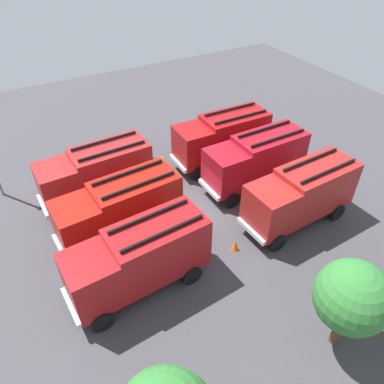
{
  "coord_description": "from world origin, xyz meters",
  "views": [
    {
      "loc": [
        8.76,
        15.73,
        15.76
      ],
      "look_at": [
        0.0,
        0.0,
        1.4
      ],
      "focal_mm": 34.34,
      "sensor_mm": 36.0,
      "label": 1
    }
  ],
  "objects_px": {
    "fire_truck_2": "(256,159)",
    "firefighter_0": "(146,148)",
    "traffic_cone_0": "(191,152)",
    "fire_truck_1": "(96,173)",
    "fire_truck_5": "(139,257)",
    "fire_truck_4": "(301,194)",
    "fire_truck_0": "(222,137)",
    "fire_truck_3": "(120,208)",
    "traffic_cone_1": "(235,246)",
    "firefighter_1": "(161,167)",
    "tree_2": "(352,297)"
  },
  "relations": [
    {
      "from": "fire_truck_1",
      "to": "firefighter_0",
      "type": "relative_size",
      "value": 4.52
    },
    {
      "from": "fire_truck_4",
      "to": "traffic_cone_0",
      "type": "height_order",
      "value": "fire_truck_4"
    },
    {
      "from": "fire_truck_4",
      "to": "fire_truck_3",
      "type": "bearing_deg",
      "value": -24.55
    },
    {
      "from": "firefighter_0",
      "to": "fire_truck_5",
      "type": "bearing_deg",
      "value": -68.14
    },
    {
      "from": "fire_truck_3",
      "to": "fire_truck_5",
      "type": "relative_size",
      "value": 1.0
    },
    {
      "from": "fire_truck_5",
      "to": "traffic_cone_0",
      "type": "bearing_deg",
      "value": -134.37
    },
    {
      "from": "fire_truck_5",
      "to": "traffic_cone_1",
      "type": "xyz_separation_m",
      "value": [
        -5.63,
        0.26,
        -1.85
      ]
    },
    {
      "from": "fire_truck_0",
      "to": "fire_truck_4",
      "type": "bearing_deg",
      "value": 94.42
    },
    {
      "from": "fire_truck_4",
      "to": "traffic_cone_0",
      "type": "xyz_separation_m",
      "value": [
        2.1,
        -9.73,
        -1.83
      ]
    },
    {
      "from": "traffic_cone_1",
      "to": "fire_truck_2",
      "type": "bearing_deg",
      "value": -135.49
    },
    {
      "from": "fire_truck_1",
      "to": "traffic_cone_1",
      "type": "distance_m",
      "value": 9.89
    },
    {
      "from": "firefighter_1",
      "to": "fire_truck_0",
      "type": "bearing_deg",
      "value": 41.72
    },
    {
      "from": "fire_truck_0",
      "to": "fire_truck_2",
      "type": "height_order",
      "value": "same"
    },
    {
      "from": "fire_truck_0",
      "to": "traffic_cone_1",
      "type": "relative_size",
      "value": 11.97
    },
    {
      "from": "traffic_cone_0",
      "to": "tree_2",
      "type": "bearing_deg",
      "value": 83.76
    },
    {
      "from": "fire_truck_2",
      "to": "traffic_cone_0",
      "type": "relative_size",
      "value": 11.04
    },
    {
      "from": "fire_truck_2",
      "to": "fire_truck_4",
      "type": "height_order",
      "value": "same"
    },
    {
      "from": "fire_truck_3",
      "to": "traffic_cone_0",
      "type": "relative_size",
      "value": 11.24
    },
    {
      "from": "fire_truck_4",
      "to": "fire_truck_5",
      "type": "bearing_deg",
      "value": -3.01
    },
    {
      "from": "fire_truck_1",
      "to": "firefighter_0",
      "type": "height_order",
      "value": "fire_truck_1"
    },
    {
      "from": "traffic_cone_0",
      "to": "traffic_cone_1",
      "type": "distance_m",
      "value": 10.25
    },
    {
      "from": "traffic_cone_1",
      "to": "fire_truck_0",
      "type": "bearing_deg",
      "value": -117.42
    },
    {
      "from": "fire_truck_1",
      "to": "traffic_cone_0",
      "type": "distance_m",
      "value": 8.25
    },
    {
      "from": "traffic_cone_0",
      "to": "traffic_cone_1",
      "type": "bearing_deg",
      "value": 75.43
    },
    {
      "from": "fire_truck_5",
      "to": "traffic_cone_1",
      "type": "relative_size",
      "value": 12.16
    },
    {
      "from": "fire_truck_4",
      "to": "fire_truck_5",
      "type": "xyz_separation_m",
      "value": [
        10.31,
        -0.07,
        0.0
      ]
    },
    {
      "from": "fire_truck_0",
      "to": "traffic_cone_1",
      "type": "xyz_separation_m",
      "value": [
        4.19,
        8.08,
        -1.85
      ]
    },
    {
      "from": "fire_truck_3",
      "to": "traffic_cone_0",
      "type": "height_order",
      "value": "fire_truck_3"
    },
    {
      "from": "fire_truck_1",
      "to": "fire_truck_5",
      "type": "xyz_separation_m",
      "value": [
        0.36,
        7.9,
        0.0
      ]
    },
    {
      "from": "tree_2",
      "to": "fire_truck_2",
      "type": "bearing_deg",
      "value": -108.68
    },
    {
      "from": "fire_truck_2",
      "to": "firefighter_1",
      "type": "height_order",
      "value": "fire_truck_2"
    },
    {
      "from": "firefighter_0",
      "to": "traffic_cone_0",
      "type": "xyz_separation_m",
      "value": [
        -3.16,
        1.34,
        -0.57
      ]
    },
    {
      "from": "firefighter_1",
      "to": "tree_2",
      "type": "relative_size",
      "value": 0.35
    },
    {
      "from": "tree_2",
      "to": "traffic_cone_1",
      "type": "xyz_separation_m",
      "value": [
        0.75,
        -6.81,
        -2.95
      ]
    },
    {
      "from": "fire_truck_3",
      "to": "firefighter_0",
      "type": "bearing_deg",
      "value": -127.17
    },
    {
      "from": "fire_truck_1",
      "to": "traffic_cone_0",
      "type": "relative_size",
      "value": 11.15
    },
    {
      "from": "fire_truck_1",
      "to": "traffic_cone_1",
      "type": "height_order",
      "value": "fire_truck_1"
    },
    {
      "from": "firefighter_0",
      "to": "fire_truck_1",
      "type": "bearing_deg",
      "value": -100.05
    },
    {
      "from": "fire_truck_1",
      "to": "traffic_cone_0",
      "type": "height_order",
      "value": "fire_truck_1"
    },
    {
      "from": "fire_truck_1",
      "to": "fire_truck_4",
      "type": "bearing_deg",
      "value": 138.75
    },
    {
      "from": "fire_truck_3",
      "to": "firefighter_0",
      "type": "xyz_separation_m",
      "value": [
        -4.6,
        -7.1,
        -1.26
      ]
    },
    {
      "from": "fire_truck_0",
      "to": "fire_truck_4",
      "type": "relative_size",
      "value": 0.99
    },
    {
      "from": "firefighter_1",
      "to": "traffic_cone_1",
      "type": "bearing_deg",
      "value": -40.38
    },
    {
      "from": "fire_truck_3",
      "to": "firefighter_0",
      "type": "distance_m",
      "value": 8.55
    },
    {
      "from": "fire_truck_1",
      "to": "fire_truck_0",
      "type": "bearing_deg",
      "value": 176.95
    },
    {
      "from": "fire_truck_0",
      "to": "fire_truck_5",
      "type": "distance_m",
      "value": 12.55
    },
    {
      "from": "fire_truck_2",
      "to": "firefighter_0",
      "type": "distance_m",
      "value": 8.6
    },
    {
      "from": "fire_truck_0",
      "to": "firefighter_0",
      "type": "distance_m",
      "value": 5.87
    },
    {
      "from": "fire_truck_3",
      "to": "tree_2",
      "type": "distance_m",
      "value": 12.53
    },
    {
      "from": "fire_truck_5",
      "to": "fire_truck_0",
      "type": "bearing_deg",
      "value": -145.5
    }
  ]
}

